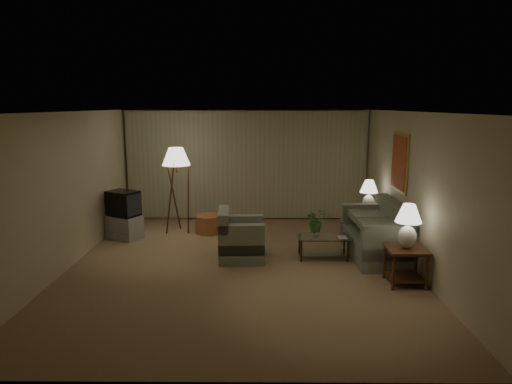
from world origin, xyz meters
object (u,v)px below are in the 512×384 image
Objects in this scene: sofa at (375,235)px; tv_cabinet at (125,227)px; crt_tv at (123,203)px; ottoman at (209,224)px; side_table_far at (368,220)px; coffee_table at (323,244)px; table_lamp_far at (369,193)px; floor_lamp at (177,188)px; table_lamp_near at (408,222)px; side_table_near at (406,259)px; armchair at (241,240)px; vase at (316,233)px.

sofa reaches higher than tv_cabinet.
crt_tv reaches higher than ottoman.
sofa is 3.17× the size of side_table_far.
coffee_table reaches higher than ottoman.
table_lamp_far is at bearing -5.72° from ottoman.
floor_lamp is (-4.14, 0.41, 0.01)m from table_lamp_far.
coffee_table is (-1.13, -1.35, -0.12)m from side_table_far.
crt_tv is 1.26× the size of ottoman.
crt_tv reaches higher than sofa.
table_lamp_near is 1.84m from coffee_table.
sofa is 1.38m from table_lamp_far.
side_table_near is 0.32× the size of floor_lamp.
side_table_near is 0.87× the size of table_lamp_near.
floor_lamp is at bearing 55.59° from tv_cabinet.
side_table_far is at bearing 90.00° from table_lamp_near.
side_table_near is (2.65, -1.21, 0.05)m from armchair.
side_table_far is at bearing 50.12° from coffee_table.
ottoman is (-3.45, 2.95, -0.22)m from side_table_near.
vase is (3.92, -1.24, -0.28)m from crt_tv.
armchair is 1.59× the size of side_table_far.
sofa is at bearing -96.84° from side_table_far.
armchair is 2.42m from floor_lamp.
table_lamp_far reaches higher than armchair.
tv_cabinet is at bearing 60.32° from armchair.
sofa reaches higher than armchair.
table_lamp_near is 1.86m from vase.
floor_lamp is at bearing 148.49° from vase.
side_table_far is at bearing -5.60° from floor_lamp.
table_lamp_far is 0.86× the size of crt_tv.
table_lamp_near is 0.71× the size of coffee_table.
floor_lamp reaches higher than ottoman.
tv_cabinet is at bearing -153.95° from floor_lamp.
tv_cabinet is 4.12m from vase.
sofa is 2.00× the size of armchair.
armchair is (-2.50, -0.14, -0.05)m from sofa.
crt_tv reaches higher than side_table_far.
armchair is 2.85m from tv_cabinet.
coffee_table is (-1.13, 1.25, -0.74)m from table_lamp_near.
crt_tv is at bearing -165.42° from ottoman.
side_table_near is 5.15m from floor_lamp.
side_table_near is at bearing -90.00° from side_table_far.
table_lamp_near reaches higher than crt_tv.
vase is (2.17, -1.70, 0.29)m from ottoman.
tv_cabinet is at bearing 119.54° from crt_tv.
armchair is 1.58× the size of ottoman.
side_table_near is 5.78m from crt_tv.
crt_tv is (-5.20, -0.11, 0.37)m from side_table_far.
tv_cabinet is 0.44× the size of floor_lamp.
vase is at bearing -31.51° from floor_lamp.
crt_tv is (-5.20, -0.11, -0.22)m from table_lamp_far.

